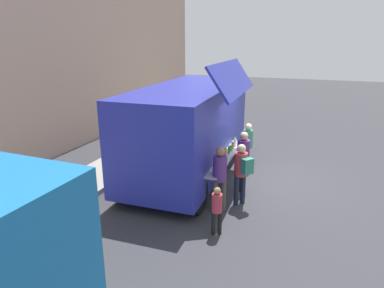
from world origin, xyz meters
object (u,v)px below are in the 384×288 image
customer_rear_waiting (220,173)px  customer_mid_with_backpack (242,168)px  trash_bin (171,127)px  child_near_queue (217,207)px  food_truck_main (190,127)px  customer_front_ordering (243,156)px  customer_extra_browsing (248,142)px

customer_rear_waiting → customer_mid_with_backpack: bearing=-70.4°
trash_bin → customer_rear_waiting: bearing=-146.0°
trash_bin → child_near_queue: size_ratio=0.87×
child_near_queue → food_truck_main: bearing=-0.3°
food_truck_main → child_near_queue: bearing=-151.4°
customer_front_ordering → customer_rear_waiting: customer_front_ordering is taller
trash_bin → customer_mid_with_backpack: (-5.29, -4.37, 0.53)m
customer_front_ordering → child_near_queue: (-2.56, 0.01, -0.36)m
customer_mid_with_backpack → trash_bin: bearing=-12.1°
trash_bin → child_near_queue: (-6.92, -4.19, 0.19)m
trash_bin → customer_front_ordering: 6.08m
customer_rear_waiting → child_near_queue: bearing=163.0°
customer_mid_with_backpack → customer_rear_waiting: customer_rear_waiting is taller
trash_bin → customer_rear_waiting: (-5.81, -3.92, 0.53)m
trash_bin → customer_extra_browsing: bearing=-124.2°
customer_mid_with_backpack → customer_rear_waiting: bearing=88.3°
customer_front_ordering → customer_extra_browsing: bearing=-73.1°
customer_mid_with_backpack → customer_rear_waiting: size_ratio=0.97×
food_truck_main → customer_extra_browsing: (1.01, -1.68, -0.61)m
trash_bin → child_near_queue: 8.09m
customer_mid_with_backpack → child_near_queue: size_ratio=1.45×
food_truck_main → trash_bin: size_ratio=6.25×
customer_rear_waiting → customer_extra_browsing: size_ratio=1.07×
trash_bin → customer_mid_with_backpack: bearing=-140.4°
food_truck_main → child_near_queue: size_ratio=5.43×
customer_rear_waiting → customer_front_ordering: bearing=-41.1°
customer_front_ordering → customer_mid_with_backpack: bearing=110.1°
customer_extra_browsing → food_truck_main: bearing=10.2°
food_truck_main → trash_bin: (3.73, 2.32, -1.07)m
customer_front_ordering → customer_extra_browsing: 1.65m
customer_rear_waiting → child_near_queue: customer_rear_waiting is taller
trash_bin → customer_front_ordering: size_ratio=0.57×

